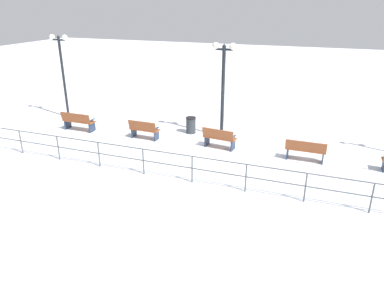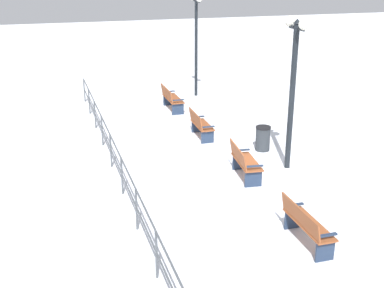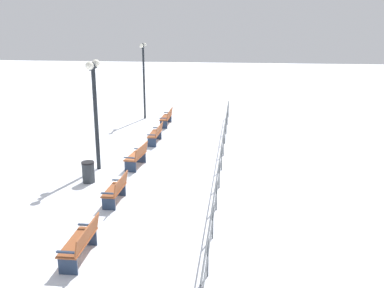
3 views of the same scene
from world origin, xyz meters
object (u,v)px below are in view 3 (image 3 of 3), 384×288
at_px(bench_fourth, 116,189).
at_px(bench_nearest, 167,117).
at_px(lamppost_middle, 95,97).
at_px(bench_third, 137,156).
at_px(bench_second, 156,133).
at_px(bench_fifth, 81,242).
at_px(lamppost_near, 144,70).
at_px(trash_bin, 88,172).

bearing_deg(bench_fourth, bench_nearest, -87.93).
xyz_separation_m(bench_nearest, lamppost_middle, (1.57, 7.41, 2.42)).
relative_size(bench_third, bench_fourth, 1.05).
distance_m(bench_second, lamppost_middle, 4.84).
bearing_deg(bench_second, bench_nearest, -88.63).
bearing_deg(bench_fifth, bench_nearest, -89.01).
xyz_separation_m(bench_fourth, lamppost_near, (1.60, -12.22, 2.35)).
xyz_separation_m(bench_fifth, lamppost_middle, (1.66, -6.76, 2.41)).
relative_size(bench_third, bench_fifth, 0.89).
distance_m(bench_fourth, lamppost_near, 12.54).
xyz_separation_m(bench_third, lamppost_middle, (1.49, 0.32, 2.42)).
height_order(bench_nearest, lamppost_near, lamppost_near).
relative_size(bench_nearest, bench_fourth, 1.18).
distance_m(bench_fifth, lamppost_near, 16.01).
height_order(bench_third, lamppost_middle, lamppost_middle).
height_order(bench_fourth, lamppost_near, lamppost_near).
distance_m(bench_third, bench_fourth, 3.54).
height_order(bench_second, trash_bin, bench_second).
relative_size(bench_second, bench_fifth, 0.95).
bearing_deg(lamppost_near, bench_third, 99.77).
bearing_deg(trash_bin, bench_third, -127.75).
height_order(bench_nearest, bench_fourth, bench_fourth).
relative_size(lamppost_near, trash_bin, 5.55).
distance_m(bench_second, bench_fifth, 10.63).
bearing_deg(lamppost_middle, trash_bin, 93.30).
xyz_separation_m(bench_second, lamppost_middle, (1.61, 3.87, 2.42)).
bearing_deg(bench_nearest, bench_second, 90.92).
bearing_deg(lamppost_middle, bench_fourth, 116.42).
bearing_deg(bench_fifth, trash_bin, -72.70).
xyz_separation_m(bench_third, trash_bin, (1.41, 1.82, -0.08)).
relative_size(bench_nearest, trash_bin, 2.11).
bearing_deg(bench_fourth, lamppost_middle, -61.65).
bearing_deg(bench_nearest, lamppost_middle, 78.29).
bearing_deg(bench_nearest, bench_fourth, 90.41).
xyz_separation_m(bench_second, bench_fourth, (0.01, 7.09, -0.01)).
height_order(bench_nearest, bench_fifth, bench_fifth).
height_order(bench_second, lamppost_near, lamppost_near).
relative_size(lamppost_near, lamppost_middle, 1.02).
bearing_deg(bench_third, lamppost_near, -73.77).
xyz_separation_m(bench_fourth, lamppost_middle, (1.60, -3.22, 2.43)).
xyz_separation_m(bench_third, lamppost_near, (1.49, -8.68, 2.34)).
distance_m(bench_nearest, bench_third, 7.10).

